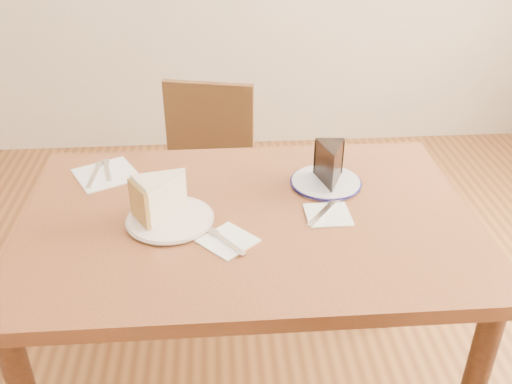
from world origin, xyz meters
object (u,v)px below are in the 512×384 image
Objects in this scene: plate_cream at (170,219)px; chair_far at (204,185)px; carrot_cake at (164,196)px; chocolate_cake at (331,167)px; plate_navy at (326,182)px; table at (248,245)px.

chair_far is at bearing 84.00° from plate_cream.
chocolate_cake is at bearing 74.83° from carrot_cake.
carrot_cake reaches higher than chair_far.
plate_cream is 0.47m from plate_navy.
chair_far reaches higher than plate_cream.
carrot_cake is at bearing 20.17° from chocolate_cake.
table is 0.23m from plate_cream.
chair_far is 0.74m from chocolate_cake.
carrot_cake reaches higher than plate_navy.
chair_far is 0.70m from plate_navy.
plate_navy is at bearing -54.90° from chocolate_cake.
chair_far is 3.81× the size of plate_cream.
chocolate_cake reaches higher than chair_far.
chocolate_cake is at bearing -59.62° from plate_navy.
table is 6.09× the size of plate_navy.
chocolate_cake is at bearing 18.31° from plate_cream.
carrot_cake is (-0.01, 0.02, 0.06)m from plate_cream.
plate_cream is at bearing -0.60° from carrot_cake.
plate_cream reaches higher than table.
plate_cream is 1.11× the size of plate_navy.
table is 0.27m from carrot_cake.
table is 1.44× the size of chair_far.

